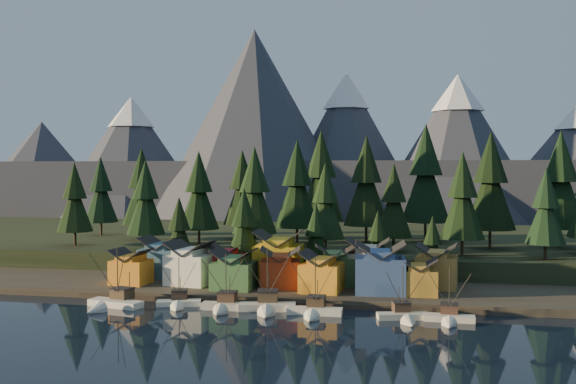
% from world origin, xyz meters
% --- Properties ---
extents(ground, '(500.00, 500.00, 0.00)m').
position_xyz_m(ground, '(0.00, 0.00, 0.00)').
color(ground, black).
rests_on(ground, ground).
extents(shore_strip, '(400.00, 50.00, 1.50)m').
position_xyz_m(shore_strip, '(0.00, 40.00, 0.75)').
color(shore_strip, '#322C24').
rests_on(shore_strip, ground).
extents(hillside, '(420.00, 100.00, 6.00)m').
position_xyz_m(hillside, '(0.00, 90.00, 3.00)').
color(hillside, black).
rests_on(hillside, ground).
extents(dock, '(80.00, 4.00, 1.00)m').
position_xyz_m(dock, '(0.00, 16.50, 0.50)').
color(dock, '#40352E').
rests_on(dock, ground).
extents(mountain_ridge, '(560.00, 190.00, 90.00)m').
position_xyz_m(mountain_ridge, '(-4.20, 213.59, 26.06)').
color(mountain_ridge, '#454858').
rests_on(mountain_ridge, ground).
extents(boat_0, '(11.63, 12.24, 12.33)m').
position_xyz_m(boat_0, '(-29.18, 7.32, 2.28)').
color(boat_0, white).
rests_on(boat_0, ground).
extents(boat_1, '(9.03, 9.50, 10.31)m').
position_xyz_m(boat_1, '(-17.12, 10.93, 1.99)').
color(boat_1, white).
rests_on(boat_1, ground).
extents(boat_2, '(9.30, 10.07, 11.50)m').
position_xyz_m(boat_2, '(-7.60, 9.50, 2.26)').
color(boat_2, beige).
rests_on(boat_2, ground).
extents(boat_3, '(11.23, 11.88, 12.83)m').
position_xyz_m(boat_3, '(0.51, 10.04, 2.46)').
color(boat_3, beige).
rests_on(boat_3, ground).
extents(boat_4, '(10.24, 11.13, 11.31)m').
position_xyz_m(boat_4, '(9.50, 8.54, 2.10)').
color(boat_4, silver).
rests_on(boat_4, ground).
extents(boat_5, '(9.76, 10.24, 10.20)m').
position_xyz_m(boat_5, '(25.57, 8.06, 1.87)').
color(boat_5, beige).
rests_on(boat_5, ground).
extents(boat_6, '(9.01, 9.74, 10.32)m').
position_xyz_m(boat_6, '(33.08, 8.05, 1.96)').
color(boat_6, silver).
rests_on(boat_6, ground).
extents(house_front_0, '(8.05, 7.67, 7.54)m').
position_xyz_m(house_front_0, '(-32.95, 24.15, 5.46)').
color(house_front_0, orange).
rests_on(house_front_0, shore_strip).
extents(house_front_1, '(9.96, 9.64, 9.29)m').
position_xyz_m(house_front_1, '(-20.28, 26.22, 6.38)').
color(house_front_1, white).
rests_on(house_front_1, shore_strip).
extents(house_front_2, '(8.44, 8.51, 8.16)m').
position_xyz_m(house_front_2, '(-9.60, 23.11, 5.79)').
color(house_front_2, '#3D6E3B').
rests_on(house_front_2, shore_strip).
extents(house_front_3, '(9.48, 9.17, 8.39)m').
position_xyz_m(house_front_3, '(-0.33, 26.04, 5.91)').
color(house_front_3, maroon).
rests_on(house_front_3, shore_strip).
extents(house_front_4, '(8.68, 9.26, 8.19)m').
position_xyz_m(house_front_4, '(8.72, 23.62, 5.80)').
color(house_front_4, orange).
rests_on(house_front_4, shore_strip).
extents(house_front_5, '(10.40, 9.58, 10.26)m').
position_xyz_m(house_front_5, '(20.43, 24.29, 6.89)').
color(house_front_5, '#3D5990').
rests_on(house_front_5, shore_strip).
extents(house_front_6, '(7.40, 7.01, 7.30)m').
position_xyz_m(house_front_6, '(27.94, 24.00, 5.34)').
color(house_front_6, '#B8862F').
rests_on(house_front_6, shore_strip).
extents(house_back_0, '(8.75, 8.41, 9.33)m').
position_xyz_m(house_back_0, '(-29.88, 33.34, 6.40)').
color(house_back_0, '#325977').
rests_on(house_back_0, shore_strip).
extents(house_back_1, '(7.96, 8.04, 8.33)m').
position_xyz_m(house_back_1, '(-13.69, 31.12, 5.87)').
color(house_back_1, maroon).
rests_on(house_back_1, shore_strip).
extents(house_back_2, '(10.82, 10.00, 11.09)m').
position_xyz_m(house_back_2, '(-2.64, 35.26, 7.32)').
color(house_back_2, gold).
rests_on(house_back_2, shore_strip).
extents(house_back_3, '(9.75, 9.05, 8.52)m').
position_xyz_m(house_back_3, '(10.36, 32.15, 5.98)').
color(house_back_3, '#4C7B42').
rests_on(house_back_3, shore_strip).
extents(house_back_4, '(9.17, 8.82, 9.81)m').
position_xyz_m(house_back_4, '(17.32, 33.83, 6.65)').
color(house_back_4, beige).
rests_on(house_back_4, shore_strip).
extents(house_back_5, '(9.04, 9.13, 9.19)m').
position_xyz_m(house_back_5, '(31.66, 32.26, 6.33)').
color(house_back_5, '#A9833C').
rests_on(house_back_5, shore_strip).
extents(tree_hill_0, '(9.56, 9.56, 22.28)m').
position_xyz_m(tree_hill_0, '(-62.00, 52.00, 18.17)').
color(tree_hill_0, '#332319').
rests_on(tree_hill_0, hillside).
extents(tree_hill_1, '(11.39, 11.39, 26.53)m').
position_xyz_m(tree_hill_1, '(-50.00, 68.00, 20.50)').
color(tree_hill_1, '#332319').
rests_on(tree_hill_1, hillside).
extents(tree_hill_2, '(9.79, 9.79, 22.82)m').
position_xyz_m(tree_hill_2, '(-40.00, 48.00, 18.47)').
color(tree_hill_2, '#332319').
rests_on(tree_hill_2, hillside).
extents(tree_hill_3, '(10.86, 10.86, 25.30)m').
position_xyz_m(tree_hill_3, '(-30.00, 60.00, 19.83)').
color(tree_hill_3, '#332319').
rests_on(tree_hill_3, hillside).
extents(tree_hill_4, '(11.17, 11.17, 26.01)m').
position_xyz_m(tree_hill_4, '(-22.00, 75.00, 20.22)').
color(tree_hill_4, '#332319').
rests_on(tree_hill_4, hillside).
extents(tree_hill_5, '(11.19, 11.19, 26.07)m').
position_xyz_m(tree_hill_5, '(-12.00, 50.00, 20.25)').
color(tree_hill_5, '#332319').
rests_on(tree_hill_5, hillside).
extents(tree_hill_6, '(12.18, 12.18, 28.36)m').
position_xyz_m(tree_hill_6, '(-4.00, 65.00, 21.51)').
color(tree_hill_6, '#332319').
rests_on(tree_hill_6, hillside).
extents(tree_hill_7, '(9.44, 9.44, 22.00)m').
position_xyz_m(tree_hill_7, '(6.00, 48.00, 18.02)').
color(tree_hill_7, '#332319').
rests_on(tree_hill_7, hillside).
extents(tree_hill_8, '(12.75, 12.75, 29.71)m').
position_xyz_m(tree_hill_8, '(14.00, 72.00, 22.24)').
color(tree_hill_8, '#332319').
rests_on(tree_hill_8, hillside).
extents(tree_hill_9, '(9.38, 9.38, 21.85)m').
position_xyz_m(tree_hill_9, '(22.00, 55.00, 17.94)').
color(tree_hill_9, '#332319').
rests_on(tree_hill_9, hillside).
extents(tree_hill_10, '(14.26, 14.26, 33.21)m').
position_xyz_m(tree_hill_10, '(30.00, 80.00, 24.16)').
color(tree_hill_10, '#332319').
rests_on(tree_hill_10, hillside).
extents(tree_hill_11, '(10.54, 10.54, 24.54)m').
position_xyz_m(tree_hill_11, '(38.00, 50.00, 19.42)').
color(tree_hill_11, '#332319').
rests_on(tree_hill_11, hillside).
extents(tree_hill_12, '(12.91, 12.91, 30.07)m').
position_xyz_m(tree_hill_12, '(46.00, 66.00, 22.44)').
color(tree_hill_12, '#332319').
rests_on(tree_hill_12, hillside).
extents(tree_hill_13, '(8.91, 8.91, 20.75)m').
position_xyz_m(tree_hill_13, '(56.00, 48.00, 17.34)').
color(tree_hill_13, '#332319').
rests_on(tree_hill_13, hillside).
extents(tree_hill_14, '(13.07, 13.07, 30.44)m').
position_xyz_m(tree_hill_14, '(64.00, 72.00, 22.64)').
color(tree_hill_14, '#332319').
rests_on(tree_hill_14, hillside).
extents(tree_hill_15, '(13.68, 13.68, 31.86)m').
position_xyz_m(tree_hill_15, '(0.00, 82.00, 23.42)').
color(tree_hill_15, '#332319').
rests_on(tree_hill_15, hillside).
extents(tree_hill_16, '(10.41, 10.41, 24.25)m').
position_xyz_m(tree_hill_16, '(-68.00, 78.00, 19.26)').
color(tree_hill_16, '#332319').
rests_on(tree_hill_16, hillside).
extents(tree_shore_0, '(7.86, 7.86, 18.32)m').
position_xyz_m(tree_shore_0, '(-28.00, 40.00, 11.51)').
color(tree_shore_0, '#332319').
rests_on(tree_shore_0, shore_strip).
extents(tree_shore_1, '(8.83, 8.83, 20.57)m').
position_xyz_m(tree_shore_1, '(-12.00, 40.00, 12.74)').
color(tree_shore_1, '#332319').
rests_on(tree_shore_1, shore_strip).
extents(tree_shore_2, '(7.38, 7.38, 17.20)m').
position_xyz_m(tree_shore_2, '(5.00, 40.00, 10.89)').
color(tree_shore_2, '#332319').
rests_on(tree_shore_2, shore_strip).
extents(tree_shore_3, '(6.74, 6.74, 15.69)m').
position_xyz_m(tree_shore_3, '(19.00, 40.00, 10.07)').
color(tree_shore_3, '#332319').
rests_on(tree_shore_3, shore_strip).
extents(tree_shore_4, '(6.30, 6.30, 14.67)m').
position_xyz_m(tree_shore_4, '(31.00, 40.00, 9.51)').
color(tree_shore_4, '#332319').
rests_on(tree_shore_4, shore_strip).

